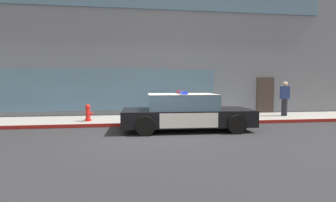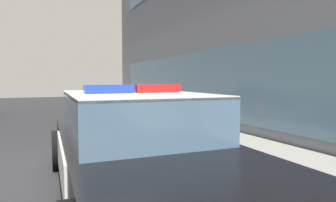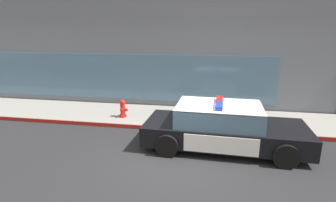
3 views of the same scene
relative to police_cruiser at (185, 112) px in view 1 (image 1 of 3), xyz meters
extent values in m
plane|color=#262628|center=(-1.48, -0.95, -0.68)|extent=(48.00, 48.00, 0.00)
cube|color=gray|center=(-1.48, 2.41, -0.61)|extent=(48.00, 2.68, 0.15)
cube|color=maroon|center=(-1.48, 1.05, -0.61)|extent=(28.80, 0.04, 0.14)
cube|color=slate|center=(-2.11, 9.29, 3.54)|extent=(24.73, 10.98, 8.45)
cube|color=slate|center=(-5.08, 3.77, 0.77)|extent=(14.84, 0.08, 2.10)
cube|color=#382D28|center=(5.31, 3.77, 0.37)|extent=(1.00, 0.08, 2.10)
cube|color=black|center=(0.06, 0.00, -0.18)|extent=(4.94, 2.10, 0.60)
cube|color=silver|center=(1.62, -0.06, -0.02)|extent=(1.72, 1.95, 0.05)
cube|color=silver|center=(-1.65, 0.06, -0.02)|extent=(1.43, 1.94, 0.05)
cube|color=silver|center=(-0.01, 0.98, -0.18)|extent=(2.05, 0.10, 0.51)
cube|color=silver|center=(-0.07, -0.98, -0.18)|extent=(2.05, 0.10, 0.51)
cube|color=yellow|center=(-0.01, 1.00, -0.18)|extent=(0.22, 0.02, 0.26)
cube|color=slate|center=(-0.14, 0.00, 0.39)|extent=(2.59, 1.83, 0.60)
cube|color=silver|center=(-0.14, 0.00, 0.68)|extent=(2.59, 1.83, 0.04)
cube|color=red|center=(-0.12, 0.35, 0.76)|extent=(0.22, 0.67, 0.11)
cube|color=blue|center=(-0.15, -0.34, 0.76)|extent=(0.22, 0.67, 0.11)
cylinder|color=black|center=(1.70, 0.91, -0.34)|extent=(0.69, 0.24, 0.68)
cylinder|color=black|center=(1.63, -1.03, -0.34)|extent=(0.69, 0.24, 0.68)
cylinder|color=black|center=(-1.52, 1.02, -0.34)|extent=(0.69, 0.24, 0.68)
cylinder|color=black|center=(-1.58, -0.92, -0.34)|extent=(0.69, 0.24, 0.68)
cylinder|color=red|center=(-3.90, 1.87, -0.48)|extent=(0.28, 0.28, 0.10)
cylinder|color=red|center=(-3.90, 1.87, -0.21)|extent=(0.19, 0.19, 0.45)
sphere|color=red|center=(-3.90, 1.87, 0.09)|extent=(0.22, 0.22, 0.22)
cylinder|color=#B21E19|center=(-3.90, 1.87, 0.16)|extent=(0.06, 0.06, 0.05)
cylinder|color=#B21E19|center=(-3.90, 1.72, -0.18)|extent=(0.09, 0.10, 0.09)
cylinder|color=#B21E19|center=(-3.90, 2.01, -0.18)|extent=(0.09, 0.10, 0.09)
cylinder|color=#B21E19|center=(-3.75, 1.87, -0.22)|extent=(0.10, 0.12, 0.12)
cylinder|color=#23232D|center=(5.57, 2.33, -0.11)|extent=(0.28, 0.28, 0.85)
cube|color=navy|center=(5.57, 2.33, 0.63)|extent=(0.40, 0.27, 0.62)
sphere|color=beige|center=(5.57, 2.33, 1.06)|extent=(0.24, 0.24, 0.24)
camera|label=1|loc=(-2.06, -9.66, 1.12)|focal=27.78mm
camera|label=2|loc=(3.79, -1.24, 0.87)|focal=31.23mm
camera|label=3|loc=(-0.36, -7.74, 2.89)|focal=27.89mm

